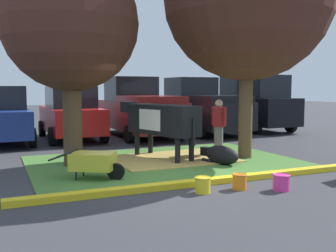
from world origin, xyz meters
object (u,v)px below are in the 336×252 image
Objects in this scene: sedan_red at (71,114)px; bucket_yellow at (203,185)px; shade_tree_left at (70,24)px; sedan_blue at (1,116)px; calf_lying at (221,155)px; bucket_pink at (281,182)px; bucket_orange at (239,181)px; pickup_truck_black at (200,107)px; person_handler at (219,125)px; cow_holstein at (160,120)px; wheelbarrow at (94,162)px; pickup_truck_maroon at (138,109)px; suv_black at (253,103)px.

bucket_yellow is at bearing -84.53° from sedan_red.
shade_tree_left reaches higher than sedan_blue.
sedan_blue is (-5.08, 6.38, 0.75)m from calf_lying.
bucket_pink is 0.08× the size of sedan_red.
sedan_red is (-0.85, 8.83, 0.83)m from bucket_yellow.
calf_lying is 0.30× the size of sedan_blue.
bucket_pink is at bearing -29.86° from bucket_orange.
bucket_yellow is 0.93× the size of bucket_pink.
person_handler is at bearing -112.66° from pickup_truck_black.
pickup_truck_black is at bearing 39.09° from shade_tree_left.
bucket_pink reaches higher than bucket_yellow.
cow_holstein reaches higher than wheelbarrow.
pickup_truck_maroon is (-0.65, 5.23, 0.25)m from person_handler.
calf_lying is 8.75m from suv_black.
person_handler is 7.71m from sedan_blue.
wheelbarrow is at bearing -157.65° from person_handler.
calf_lying is 4.41× the size of bucket_orange.
pickup_truck_maroon is (3.57, 5.23, -2.39)m from shade_tree_left.
bucket_orange is (-1.00, -2.33, -0.08)m from calf_lying.
pickup_truck_maroon reaches higher than sedan_red.
suv_black reaches higher than sedan_red.
sedan_red is at bearing 4.01° from sedan_blue.
bucket_orange is (2.51, -3.63, -3.35)m from shade_tree_left.
suv_black reaches higher than bucket_orange.
sedan_blue is at bearing 128.55° from calf_lying.
suv_black is (9.23, 5.24, -2.24)m from shade_tree_left.
cow_holstein is 6.40m from sedan_blue.
sedan_red is (-1.63, 8.88, 0.83)m from bucket_orange.
sedan_red is at bearing 179.35° from pickup_truck_black.
cow_holstein is at bearing 128.82° from calf_lying.
pickup_truck_maroon is 1.17× the size of suv_black.
pickup_truck_black reaches higher than cow_holstein.
wheelbarrow is 4.44× the size of bucket_pink.
pickup_truck_black is (4.66, 8.77, 0.96)m from bucket_yellow.
bucket_pink is (-1.03, -4.01, -0.71)m from person_handler.
bucket_pink is 9.59m from sedan_red.
bucket_pink is (-0.32, -2.72, -0.08)m from calf_lying.
pickup_truck_maroon is (1.16, 5.15, 0.03)m from cow_holstein.
suv_black is at bearing 1.04° from pickup_truck_black.
sedan_blue reaches higher than bucket_pink.
shade_tree_left is 16.55× the size of bucket_yellow.
wheelbarrow is at bearing -85.41° from shade_tree_left.
calf_lying reaches higher than bucket_orange.
shade_tree_left is at bearing -140.91° from pickup_truck_black.
cow_holstein is at bearing 91.59° from bucket_orange.
calf_lying reaches higher than bucket_yellow.
bucket_yellow is (-2.49, -3.57, -0.71)m from person_handler.
pickup_truck_maroon is (2.69, -0.03, 0.13)m from sedan_red.
person_handler is at bearing 55.06° from bucket_yellow.
sedan_blue is 0.82× the size of pickup_truck_maroon.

